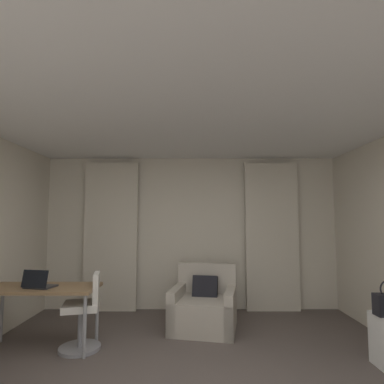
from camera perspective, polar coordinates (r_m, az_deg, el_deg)
wall_window at (r=5.52m, az=-0.18°, el=-7.33°), size 5.12×0.06×2.60m
ceiling at (r=2.71m, az=-0.31°, el=18.87°), size 5.12×6.12×0.06m
curtain_left_panel at (r=5.57m, az=-14.61°, el=-7.67°), size 0.90×0.06×2.50m
curtain_right_panel at (r=5.56m, az=14.26°, el=-7.68°), size 0.90×0.06×2.50m
armchair at (r=4.71m, az=2.16°, el=-20.26°), size 1.01×0.98×0.87m
desk at (r=4.32m, az=-25.72°, el=-16.09°), size 1.30×0.56×0.73m
desk_chair at (r=4.21m, az=-19.05°, el=-20.40°), size 0.48×0.48×0.88m
laptop at (r=4.23m, az=-26.15°, el=-14.78°), size 0.36×0.30×0.22m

